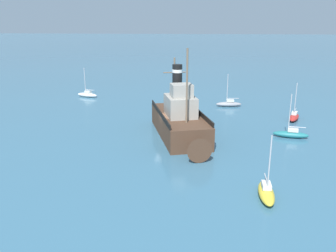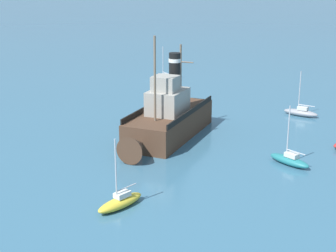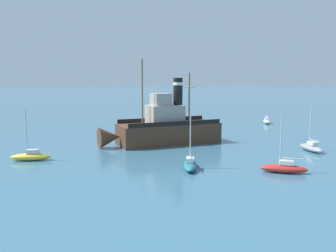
{
  "view_description": "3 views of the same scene",
  "coord_description": "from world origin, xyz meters",
  "px_view_note": "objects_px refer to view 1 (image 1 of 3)",
  "views": [
    {
      "loc": [
        -3.81,
        37.45,
        12.52
      ],
      "look_at": [
        -0.28,
        1.11,
        1.59
      ],
      "focal_mm": 38.0,
      "sensor_mm": 36.0,
      "label": 1
    },
    {
      "loc": [
        -31.13,
        35.43,
        15.18
      ],
      "look_at": [
        -2.7,
        1.14,
        1.67
      ],
      "focal_mm": 55.0,
      "sensor_mm": 36.0,
      "label": 2
    },
    {
      "loc": [
        -43.04,
        4.42,
        7.77
      ],
      "look_at": [
        -0.48,
        -0.75,
        1.97
      ],
      "focal_mm": 38.0,
      "sensor_mm": 36.0,
      "label": 3
    }
  ],
  "objects_px": {
    "sailboat_grey": "(229,104)",
    "sailboat_red": "(294,117)",
    "old_tugboat": "(180,121)",
    "sailboat_white": "(87,94)",
    "sailboat_teal": "(291,134)",
    "sailboat_yellow": "(266,192)"
  },
  "relations": [
    {
      "from": "sailboat_red",
      "to": "sailboat_yellow",
      "type": "relative_size",
      "value": 1.0
    },
    {
      "from": "old_tugboat",
      "to": "sailboat_yellow",
      "type": "distance_m",
      "value": 15.34
    },
    {
      "from": "sailboat_yellow",
      "to": "sailboat_grey",
      "type": "relative_size",
      "value": 1.0
    },
    {
      "from": "sailboat_white",
      "to": "sailboat_teal",
      "type": "relative_size",
      "value": 1.0
    },
    {
      "from": "sailboat_yellow",
      "to": "sailboat_white",
      "type": "bearing_deg",
      "value": -53.99
    },
    {
      "from": "sailboat_grey",
      "to": "sailboat_red",
      "type": "bearing_deg",
      "value": 139.7
    },
    {
      "from": "old_tugboat",
      "to": "sailboat_grey",
      "type": "distance_m",
      "value": 16.46
    },
    {
      "from": "sailboat_yellow",
      "to": "sailboat_grey",
      "type": "bearing_deg",
      "value": -88.32
    },
    {
      "from": "old_tugboat",
      "to": "sailboat_grey",
      "type": "height_order",
      "value": "old_tugboat"
    },
    {
      "from": "sailboat_red",
      "to": "sailboat_teal",
      "type": "bearing_deg",
      "value": 74.3
    },
    {
      "from": "old_tugboat",
      "to": "sailboat_teal",
      "type": "height_order",
      "value": "old_tugboat"
    },
    {
      "from": "sailboat_teal",
      "to": "sailboat_grey",
      "type": "bearing_deg",
      "value": -67.59
    },
    {
      "from": "sailboat_white",
      "to": "sailboat_yellow",
      "type": "bearing_deg",
      "value": 126.01
    },
    {
      "from": "sailboat_white",
      "to": "sailboat_grey",
      "type": "height_order",
      "value": "same"
    },
    {
      "from": "old_tugboat",
      "to": "sailboat_teal",
      "type": "xyz_separation_m",
      "value": [
        -12.19,
        -0.92,
        -1.4
      ]
    },
    {
      "from": "sailboat_teal",
      "to": "sailboat_grey",
      "type": "relative_size",
      "value": 1.0
    },
    {
      "from": "old_tugboat",
      "to": "sailboat_red",
      "type": "relative_size",
      "value": 3.01
    },
    {
      "from": "sailboat_teal",
      "to": "sailboat_yellow",
      "type": "relative_size",
      "value": 1.0
    },
    {
      "from": "sailboat_red",
      "to": "sailboat_yellow",
      "type": "bearing_deg",
      "value": 71.97
    },
    {
      "from": "sailboat_white",
      "to": "sailboat_teal",
      "type": "xyz_separation_m",
      "value": [
        -29.2,
        18.86,
        0.0
      ]
    },
    {
      "from": "sailboat_teal",
      "to": "sailboat_red",
      "type": "height_order",
      "value": "same"
    },
    {
      "from": "sailboat_grey",
      "to": "sailboat_white",
      "type": "bearing_deg",
      "value": -11.26
    }
  ]
}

